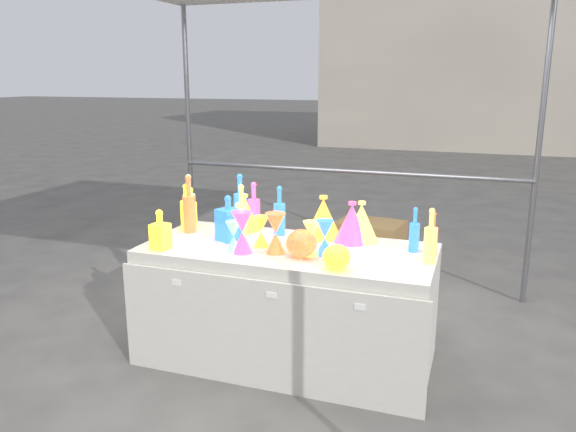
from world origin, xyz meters
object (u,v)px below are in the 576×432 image
(cardboard_box_closed, at_px, (370,244))
(hourglass_0, at_px, (275,233))
(globe_0, at_px, (337,259))
(decanter_0, at_px, (160,229))
(display_table, at_px, (288,304))
(lampshade_0, at_px, (245,212))
(bottle_0, at_px, (186,207))

(cardboard_box_closed, bearing_deg, hourglass_0, -85.38)
(globe_0, bearing_deg, decanter_0, 179.48)
(cardboard_box_closed, xyz_separation_m, globe_0, (0.25, -2.30, 0.59))
(display_table, xyz_separation_m, decanter_0, (-0.72, -0.29, 0.50))
(globe_0, height_order, lampshade_0, lampshade_0)
(globe_0, bearing_deg, display_table, 142.67)
(decanter_0, bearing_deg, globe_0, 7.73)
(display_table, xyz_separation_m, globe_0, (0.39, -0.30, 0.44))
(display_table, height_order, globe_0, globe_0)
(bottle_0, relative_size, globe_0, 2.05)
(hourglass_0, relative_size, globe_0, 1.57)
(decanter_0, bearing_deg, lampshade_0, 69.64)
(hourglass_0, distance_m, lampshade_0, 0.56)
(globe_0, bearing_deg, bottle_0, 158.41)
(cardboard_box_closed, height_order, globe_0, globe_0)
(cardboard_box_closed, height_order, bottle_0, bottle_0)
(hourglass_0, relative_size, lampshade_0, 0.97)
(bottle_0, height_order, globe_0, bottle_0)
(bottle_0, xyz_separation_m, hourglass_0, (0.76, -0.30, -0.04))
(decanter_0, height_order, lampshade_0, lampshade_0)
(display_table, distance_m, lampshade_0, 0.71)
(cardboard_box_closed, xyz_separation_m, lampshade_0, (-0.55, -1.71, 0.66))
(bottle_0, bearing_deg, globe_0, -21.59)
(bottle_0, bearing_deg, display_table, -12.27)
(decanter_0, relative_size, lampshade_0, 0.99)
(cardboard_box_closed, height_order, lampshade_0, lampshade_0)
(cardboard_box_closed, distance_m, hourglass_0, 2.23)
(bottle_0, relative_size, hourglass_0, 1.31)
(bottle_0, height_order, lampshade_0, bottle_0)
(cardboard_box_closed, distance_m, bottle_0, 2.17)
(cardboard_box_closed, xyz_separation_m, decanter_0, (-0.87, -2.29, 0.66))
(cardboard_box_closed, bearing_deg, display_table, -84.73)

